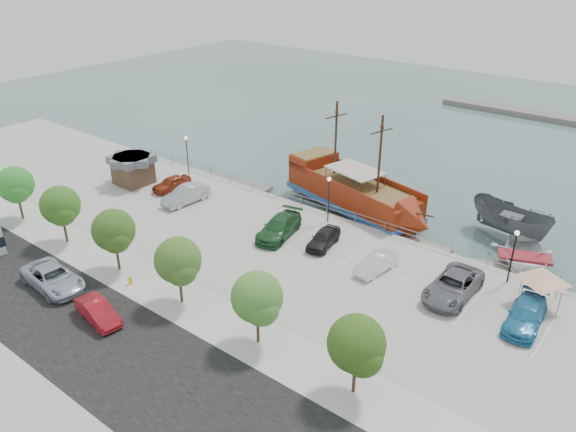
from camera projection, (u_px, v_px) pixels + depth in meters
The scene contains 32 objects.
ground at pixel (283, 261), 46.02m from camera, with size 160.00×160.00×0.00m, color #3C5856.
land_slab at pixel (47, 409), 31.02m from camera, with size 100.00×58.00×1.20m, color #A7A29A.
street at pixel (120, 353), 34.28m from camera, with size 100.00×8.00×0.04m, color black.
sidewalk at pixel (192, 307), 38.51m from camera, with size 100.00×4.00×0.05m, color beige.
seawall_railing at pixel (336, 211), 50.85m from camera, with size 50.00×0.06×1.00m.
pirate_ship at pixel (362, 197), 53.00m from camera, with size 17.16×8.42×10.62m.
patrol_boat at pixel (510, 223), 48.80m from camera, with size 2.93×7.78×3.01m, color #53575B.
speedboat at pixel (524, 261), 44.57m from camera, with size 5.00×7.01×1.45m, color silver.
dock_west at pixel (238, 184), 59.80m from camera, with size 7.53×2.15×0.43m, color gray.
dock_mid at pixel (414, 242), 48.44m from camera, with size 6.41×1.83×0.37m, color gray.
dock_east at pixel (499, 270), 44.38m from camera, with size 6.79×1.94×0.39m, color gray.
shed at pixel (133, 169), 57.33m from camera, with size 3.76×3.76×2.99m.
canopy_tent at pixel (545, 270), 37.56m from camera, with size 4.70×4.70×3.19m.
street_van at pixel (53, 278), 40.40m from camera, with size 2.63×5.69×1.58m, color #A4B0BD.
street_sedan at pixel (98, 311), 36.94m from camera, with size 1.45×4.16×1.37m, color #A71720.
fire_hydrant at pixel (130, 280), 40.89m from camera, with size 0.24×0.24×0.70m.
lamp_post_left at pixel (187, 149), 58.78m from camera, with size 0.36×0.36×4.28m.
lamp_post_mid at pixel (329, 191), 48.86m from camera, with size 0.36×0.36×4.28m.
lamp_post_right at pixel (514, 247), 40.04m from camera, with size 0.36×0.36×4.28m.
tree_a at pixel (16, 186), 49.05m from camera, with size 3.30×3.20×5.00m.
tree_b at pixel (61, 207), 45.19m from camera, with size 3.30×3.20×5.00m.
tree_c at pixel (114, 232), 41.33m from camera, with size 3.30×3.20×5.00m.
tree_d at pixel (179, 263), 37.47m from camera, with size 3.30×3.20×5.00m.
tree_e at pixel (258, 300), 33.61m from camera, with size 3.30×3.20×5.00m.
tree_f at pixel (358, 347), 29.76m from camera, with size 3.30×3.20×5.00m.
parked_car_a at pixel (172, 183), 56.20m from camera, with size 1.65×4.10×1.40m, color maroon.
parked_car_b at pixel (186, 195), 53.40m from camera, with size 1.71×4.91×1.62m, color #A4A8B0.
parked_car_d at pixel (279, 227), 47.43m from camera, with size 2.28×5.60×1.62m, color #22572B.
parked_car_e at pixel (324, 238), 45.92m from camera, with size 1.65×4.11×1.40m, color black.
parked_car_f at pixel (377, 263), 42.43m from camera, with size 1.40×4.03×1.33m, color white.
parked_car_g at pixel (453, 286), 39.41m from camera, with size 2.74×5.94×1.65m, color slate.
parked_car_h at pixel (526, 316), 36.43m from camera, with size 2.10×5.15×1.49m, color teal.
Camera 1 is at (24.71, -30.93, 22.76)m, focal length 35.00 mm.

